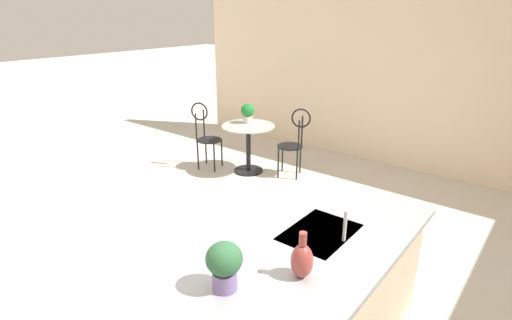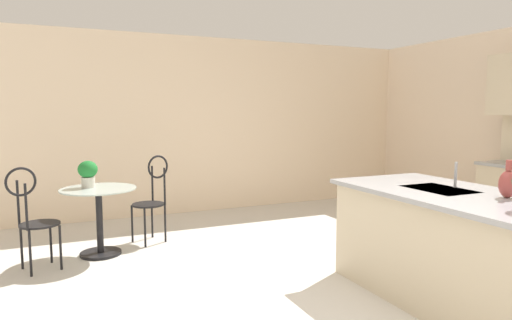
{
  "view_description": "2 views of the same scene",
  "coord_description": "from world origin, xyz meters",
  "px_view_note": "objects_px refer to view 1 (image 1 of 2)",
  "views": [
    {
      "loc": [
        1.92,
        2.01,
        2.35
      ],
      "look_at": [
        -1.22,
        -0.48,
        0.86
      ],
      "focal_mm": 28.23,
      "sensor_mm": 36.0,
      "label": 1
    },
    {
      "loc": [
        2.54,
        -2.09,
        1.57
      ],
      "look_at": [
        -0.54,
        -0.71,
        1.21
      ],
      "focal_mm": 31.66,
      "sensor_mm": 36.0,
      "label": 2
    }
  ],
  "objects_px": {
    "chair_by_island": "(206,133)",
    "potted_plant_counter_near": "(224,263)",
    "chair_near_window": "(294,139)",
    "vase_on_counter": "(302,260)",
    "bistro_table": "(248,144)",
    "potted_plant_on_table": "(248,112)"
  },
  "relations": [
    {
      "from": "potted_plant_on_table",
      "to": "vase_on_counter",
      "type": "height_order",
      "value": "vase_on_counter"
    },
    {
      "from": "chair_by_island",
      "to": "potted_plant_counter_near",
      "type": "distance_m",
      "value": 4.24
    },
    {
      "from": "chair_near_window",
      "to": "potted_plant_counter_near",
      "type": "height_order",
      "value": "potted_plant_counter_near"
    },
    {
      "from": "vase_on_counter",
      "to": "bistro_table",
      "type": "bearing_deg",
      "value": -136.13
    },
    {
      "from": "chair_by_island",
      "to": "potted_plant_counter_near",
      "type": "relative_size",
      "value": 3.67
    },
    {
      "from": "chair_by_island",
      "to": "vase_on_counter",
      "type": "relative_size",
      "value": 3.62
    },
    {
      "from": "potted_plant_counter_near",
      "to": "potted_plant_on_table",
      "type": "bearing_deg",
      "value": -142.29
    },
    {
      "from": "potted_plant_counter_near",
      "to": "vase_on_counter",
      "type": "distance_m",
      "value": 0.45
    },
    {
      "from": "chair_near_window",
      "to": "vase_on_counter",
      "type": "distance_m",
      "value": 3.75
    },
    {
      "from": "bistro_table",
      "to": "vase_on_counter",
      "type": "relative_size",
      "value": 2.78
    },
    {
      "from": "potted_plant_counter_near",
      "to": "vase_on_counter",
      "type": "height_order",
      "value": "vase_on_counter"
    },
    {
      "from": "potted_plant_on_table",
      "to": "vase_on_counter",
      "type": "relative_size",
      "value": 1.02
    },
    {
      "from": "chair_near_window",
      "to": "vase_on_counter",
      "type": "xyz_separation_m",
      "value": [
        3.1,
        2.07,
        0.46
      ]
    },
    {
      "from": "bistro_table",
      "to": "vase_on_counter",
      "type": "distance_m",
      "value": 3.94
    },
    {
      "from": "chair_near_window",
      "to": "potted_plant_counter_near",
      "type": "relative_size",
      "value": 3.67
    },
    {
      "from": "potted_plant_counter_near",
      "to": "chair_by_island",
      "type": "bearing_deg",
      "value": -133.33
    },
    {
      "from": "bistro_table",
      "to": "potted_plant_counter_near",
      "type": "xyz_separation_m",
      "value": [
        3.16,
        2.43,
        0.64
      ]
    },
    {
      "from": "bistro_table",
      "to": "chair_by_island",
      "type": "bearing_deg",
      "value": -67.08
    },
    {
      "from": "potted_plant_on_table",
      "to": "potted_plant_counter_near",
      "type": "xyz_separation_m",
      "value": [
        3.26,
        2.52,
        0.17
      ]
    },
    {
      "from": "bistro_table",
      "to": "chair_by_island",
      "type": "relative_size",
      "value": 0.77
    },
    {
      "from": "chair_near_window",
      "to": "chair_by_island",
      "type": "bearing_deg",
      "value": -66.25
    },
    {
      "from": "potted_plant_counter_near",
      "to": "vase_on_counter",
      "type": "bearing_deg",
      "value": 142.26
    }
  ]
}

